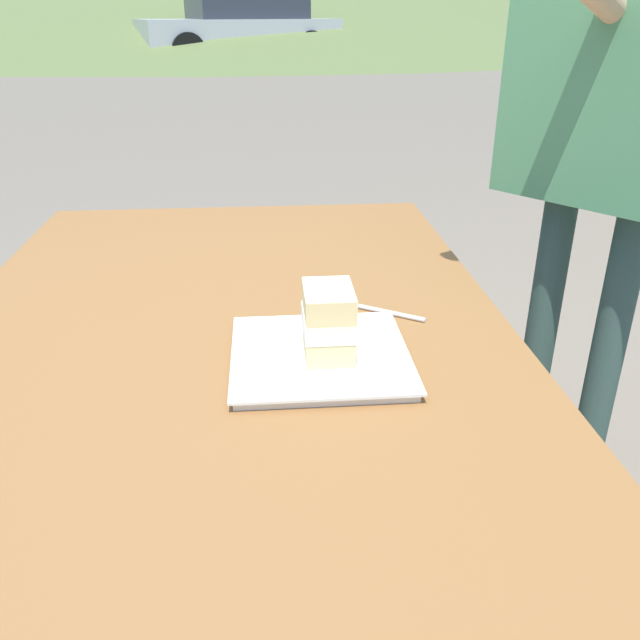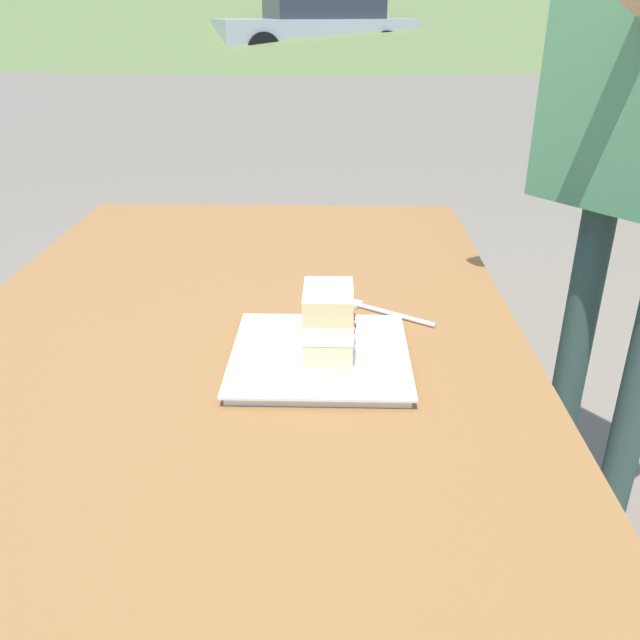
{
  "view_description": "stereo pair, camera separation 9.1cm",
  "coord_description": "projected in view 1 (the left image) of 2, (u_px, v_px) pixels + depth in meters",
  "views": [
    {
      "loc": [
        -0.99,
        -0.07,
        1.14
      ],
      "look_at": [
        -0.17,
        -0.14,
        0.75
      ],
      "focal_mm": 36.9,
      "sensor_mm": 36.0,
      "label": 1
    },
    {
      "loc": [
        -0.99,
        -0.16,
        1.14
      ],
      "look_at": [
        -0.17,
        -0.14,
        0.75
      ],
      "focal_mm": 36.9,
      "sensor_mm": 36.0,
      "label": 2
    }
  ],
  "objects": [
    {
      "name": "ground_plane",
      "position": [
        248.0,
        611.0,
        1.38
      ],
      "size": [
        160.0,
        160.0,
        0.0
      ],
      "primitive_type": "plane",
      "color": "#746757"
    },
    {
      "name": "patio_table",
      "position": [
        231.0,
        364.0,
        1.12
      ],
      "size": [
        1.32,
        0.91,
        0.68
      ],
      "color": "brown",
      "rests_on": "ground"
    },
    {
      "name": "dessert_plate",
      "position": [
        320.0,
        356.0,
        0.94
      ],
      "size": [
        0.25,
        0.25,
        0.02
      ],
      "color": "white",
      "rests_on": "patio_table"
    },
    {
      "name": "cake_slice",
      "position": [
        329.0,
        322.0,
        0.91
      ],
      "size": [
        0.09,
        0.07,
        0.1
      ],
      "color": "#EAD18C",
      "rests_on": "dessert_plate"
    },
    {
      "name": "dessert_fork",
      "position": [
        370.0,
        309.0,
        1.1
      ],
      "size": [
        0.11,
        0.15,
        0.01
      ],
      "color": "silver",
      "rests_on": "patio_table"
    },
    {
      "name": "diner_person",
      "position": [
        622.0,
        72.0,
        1.26
      ],
      "size": [
        0.51,
        0.57,
        1.54
      ],
      "color": "#334B43",
      "rests_on": "ground"
    },
    {
      "name": "parked_car_near",
      "position": [
        241.0,
        26.0,
        14.87
      ],
      "size": [
        3.17,
        4.75,
        1.45
      ],
      "color": "#B7BABF",
      "rests_on": "ground"
    }
  ]
}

